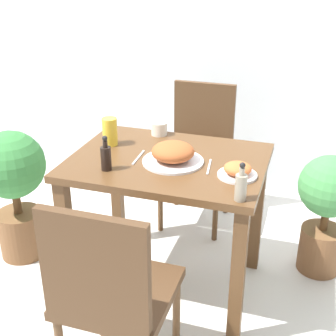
% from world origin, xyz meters
% --- Properties ---
extents(ground_plane, '(16.00, 16.00, 0.00)m').
position_xyz_m(ground_plane, '(0.00, 0.00, 0.00)').
color(ground_plane, silver).
extents(wall_back, '(8.00, 0.05, 2.60)m').
position_xyz_m(wall_back, '(0.00, 1.32, 1.30)').
color(wall_back, silver).
rests_on(wall_back, ground_plane).
extents(dining_table, '(0.94, 0.71, 0.75)m').
position_xyz_m(dining_table, '(0.00, 0.00, 0.62)').
color(dining_table, brown).
rests_on(dining_table, ground_plane).
extents(chair_near, '(0.42, 0.42, 0.91)m').
position_xyz_m(chair_near, '(0.01, -0.72, 0.51)').
color(chair_near, '#4C331E').
rests_on(chair_near, ground_plane).
extents(chair_far, '(0.42, 0.42, 0.91)m').
position_xyz_m(chair_far, '(-0.03, 0.76, 0.51)').
color(chair_far, '#4C331E').
rests_on(chair_far, ground_plane).
extents(food_plate, '(0.29, 0.29, 0.10)m').
position_xyz_m(food_plate, '(0.04, -0.04, 0.80)').
color(food_plate, white).
rests_on(food_plate, dining_table).
extents(side_plate, '(0.18, 0.18, 0.07)m').
position_xyz_m(side_plate, '(0.35, -0.09, 0.78)').
color(side_plate, white).
rests_on(side_plate, dining_table).
extents(drink_cup, '(0.09, 0.09, 0.07)m').
position_xyz_m(drink_cup, '(-0.15, 0.29, 0.79)').
color(drink_cup, silver).
rests_on(drink_cup, dining_table).
extents(juice_glass, '(0.08, 0.08, 0.14)m').
position_xyz_m(juice_glass, '(-0.34, 0.08, 0.82)').
color(juice_glass, gold).
rests_on(juice_glass, dining_table).
extents(sauce_bottle, '(0.05, 0.05, 0.17)m').
position_xyz_m(sauce_bottle, '(0.40, -0.30, 0.82)').
color(sauce_bottle, gray).
rests_on(sauce_bottle, dining_table).
extents(condiment_bottle, '(0.05, 0.05, 0.17)m').
position_xyz_m(condiment_bottle, '(-0.23, -0.20, 0.82)').
color(condiment_bottle, black).
rests_on(condiment_bottle, dining_table).
extents(fork_utensil, '(0.02, 0.17, 0.00)m').
position_xyz_m(fork_utensil, '(-0.14, -0.04, 0.75)').
color(fork_utensil, silver).
rests_on(fork_utensil, dining_table).
extents(spoon_utensil, '(0.03, 0.16, 0.00)m').
position_xyz_m(spoon_utensil, '(0.21, -0.04, 0.75)').
color(spoon_utensil, silver).
rests_on(spoon_utensil, dining_table).
extents(potted_plant_left, '(0.38, 0.38, 0.78)m').
position_xyz_m(potted_plant_left, '(-0.92, 0.01, 0.47)').
color(potted_plant_left, brown).
rests_on(potted_plant_left, ground_plane).
extents(potted_plant_right, '(0.34, 0.34, 0.70)m').
position_xyz_m(potted_plant_right, '(0.78, 0.40, 0.42)').
color(potted_plant_right, brown).
rests_on(potted_plant_right, ground_plane).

